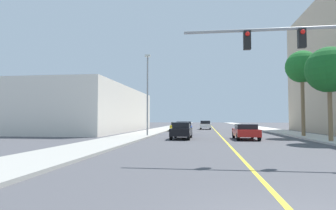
{
  "coord_description": "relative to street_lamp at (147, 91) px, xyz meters",
  "views": [
    {
      "loc": [
        -1.67,
        -4.61,
        1.82
      ],
      "look_at": [
        -4.37,
        15.97,
        2.85
      ],
      "focal_mm": 29.92,
      "sensor_mm": 36.0,
      "label": 1
    }
  ],
  "objects": [
    {
      "name": "ground",
      "position": [
        7.48,
        18.51,
        -4.73
      ],
      "size": [
        192.0,
        192.0,
        0.0
      ],
      "primitive_type": "plane",
      "color": "#47474C"
    },
    {
      "name": "building_left_near",
      "position": [
        -10.84,
        11.64,
        -1.58
      ],
      "size": [
        12.32,
        26.48,
        6.3
      ],
      "primitive_type": "cube",
      "color": "silver",
      "rests_on": "ground"
    },
    {
      "name": "sidewalk_right",
      "position": [
        16.29,
        18.51,
        -4.65
      ],
      "size": [
        3.65,
        168.0,
        0.15
      ],
      "primitive_type": "cube",
      "color": "beige",
      "rests_on": "ground"
    },
    {
      "name": "palm_mid",
      "position": [
        15.29,
        -5.41,
        0.83
      ],
      "size": [
        3.5,
        3.5,
        7.19
      ],
      "color": "brown",
      "rests_on": "sidewalk_right"
    },
    {
      "name": "car_white",
      "position": [
        5.95,
        21.14,
        -3.95
      ],
      "size": [
        1.9,
        4.18,
        1.5
      ],
      "rotation": [
        0.0,
        0.0,
        -0.01
      ],
      "color": "white",
      "rests_on": "ground"
    },
    {
      "name": "car_black",
      "position": [
        3.72,
        -2.55,
        -3.96
      ],
      "size": [
        1.77,
        4.4,
        1.5
      ],
      "rotation": [
        0.0,
        0.0,
        -0.01
      ],
      "color": "black",
      "rests_on": "ground"
    },
    {
      "name": "palm_far",
      "position": [
        15.47,
        1.03,
        2.21
      ],
      "size": [
        3.18,
        3.18,
        8.47
      ],
      "color": "brown",
      "rests_on": "sidewalk_right"
    },
    {
      "name": "street_lamp",
      "position": [
        0.0,
        0.0,
        0.0
      ],
      "size": [
        0.56,
        0.28,
        8.3
      ],
      "color": "gray",
      "rests_on": "sidewalk_left"
    },
    {
      "name": "car_yellow",
      "position": [
        1.71,
        13.89,
        -4.03
      ],
      "size": [
        1.97,
        3.91,
        1.32
      ],
      "rotation": [
        0.0,
        0.0,
        3.16
      ],
      "color": "gold",
      "rests_on": "ground"
    },
    {
      "name": "car_red",
      "position": [
        9.4,
        -2.63,
        -4.01
      ],
      "size": [
        1.99,
        4.23,
        1.36
      ],
      "rotation": [
        0.0,
        0.0,
        0.01
      ],
      "color": "red",
      "rests_on": "ground"
    },
    {
      "name": "sidewalk_left",
      "position": [
        -1.33,
        18.51,
        -4.65
      ],
      "size": [
        3.65,
        168.0,
        0.15
      ],
      "primitive_type": "cube",
      "color": "#9E9B93",
      "rests_on": "ground"
    },
    {
      "name": "car_blue",
      "position": [
        3.42,
        4.42,
        -3.94
      ],
      "size": [
        2.1,
        4.48,
        1.51
      ],
      "rotation": [
        0.0,
        0.0,
        0.05
      ],
      "color": "#1E389E",
      "rests_on": "ground"
    },
    {
      "name": "lane_marking_center",
      "position": [
        7.48,
        18.51,
        -4.72
      ],
      "size": [
        0.16,
        144.0,
        0.01
      ],
      "primitive_type": "cube",
      "color": "yellow",
      "rests_on": "ground"
    }
  ]
}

